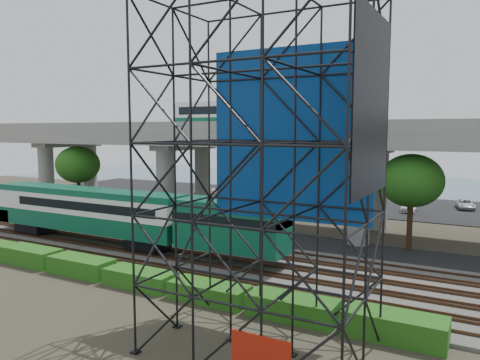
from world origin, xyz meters
The scene contains 13 objects.
ground centered at (0.00, 0.00, 0.00)m, with size 140.00×140.00×0.00m, color #474233.
ballast_bed centered at (0.00, 2.00, 0.10)m, with size 90.00×12.00×0.20m, color slate.
service_road centered at (0.00, 10.50, 0.04)m, with size 90.00×5.00×0.08m, color black.
parking_lot centered at (0.00, 34.00, 0.04)m, with size 90.00×18.00×0.08m, color black.
harbor_water centered at (0.00, 56.00, 0.01)m, with size 140.00×40.00×0.03m, color #486277.
rail_tracks centered at (0.00, 2.00, 0.28)m, with size 90.00×9.52×0.16m.
commuter_train centered at (-8.00, 2.00, 2.88)m, with size 29.30×3.06×4.30m.
overpass centered at (-0.31, 16.00, 8.21)m, with size 80.00×12.00×12.40m.
scaffold_tower centered at (11.01, -7.98, 7.47)m, with size 9.36×6.36×15.00m.
hedge_strip centered at (1.01, -4.30, 0.56)m, with size 34.60×1.80×1.20m.
trees centered at (-4.67, 16.17, 5.57)m, with size 40.94×16.94×7.69m.
suv centered at (-15.85, 9.61, 0.78)m, with size 2.33×5.04×1.40m, color black.
parked_cars centered at (-0.03, 33.49, 0.65)m, with size 36.36×9.27×1.26m.
Camera 1 is at (19.63, -25.67, 9.54)m, focal length 35.00 mm.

